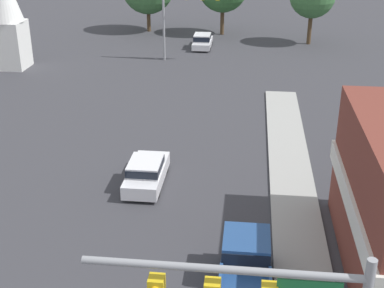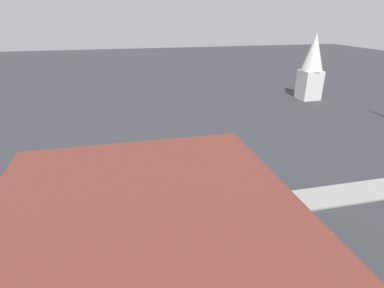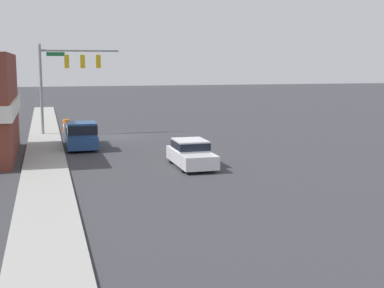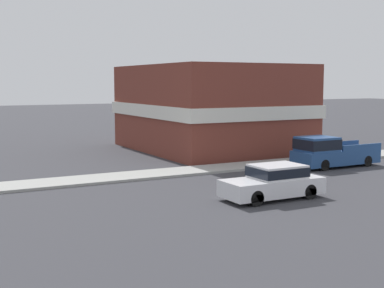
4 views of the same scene
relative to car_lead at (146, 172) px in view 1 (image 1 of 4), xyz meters
name	(u,v)px [view 1 (image 1 of 4)]	position (x,y,z in m)	size (l,w,h in m)	color
far_signal_assembly	(188,1)	(-0.77, 25.36, 4.88)	(7.05, 0.49, 7.70)	gray
car_lead	(146,172)	(0.00, 0.00, 0.00)	(1.84, 4.55, 1.49)	black
car_distant	(202,41)	(0.19, 30.53, 0.00)	(1.83, 4.61, 1.50)	black
pickup_truck_parked	(245,271)	(5.47, -8.21, 0.14)	(1.96, 5.49, 1.88)	black
church_steeple	(6,13)	(-16.68, 21.13, 4.22)	(3.14, 3.14, 9.56)	white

